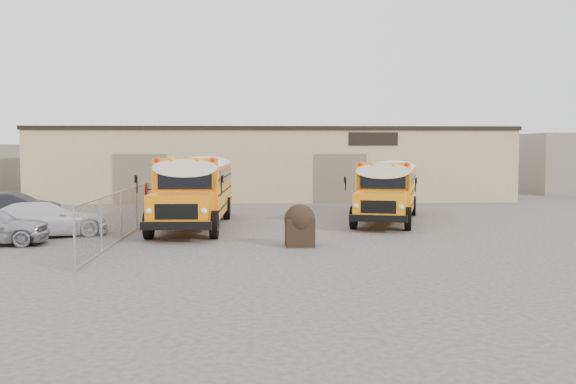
{
  "coord_description": "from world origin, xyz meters",
  "views": [
    {
      "loc": [
        -1.02,
        -23.55,
        3.39
      ],
      "look_at": [
        0.21,
        2.07,
        1.6
      ],
      "focal_mm": 40.0,
      "sensor_mm": 36.0,
      "label": 1
    }
  ],
  "objects_px": {
    "tarp_bundle": "(300,225)",
    "car_white": "(46,219)",
    "car_dark": "(14,207)",
    "school_bus_left": "(210,178)",
    "school_bus_right": "(395,179)"
  },
  "relations": [
    {
      "from": "tarp_bundle",
      "to": "car_white",
      "type": "bearing_deg",
      "value": 163.76
    },
    {
      "from": "school_bus_left",
      "to": "car_white",
      "type": "relative_size",
      "value": 2.27
    },
    {
      "from": "school_bus_right",
      "to": "school_bus_left",
      "type": "bearing_deg",
      "value": -174.08
    },
    {
      "from": "tarp_bundle",
      "to": "car_white",
      "type": "height_order",
      "value": "tarp_bundle"
    },
    {
      "from": "school_bus_right",
      "to": "car_dark",
      "type": "relative_size",
      "value": 2.4
    },
    {
      "from": "car_dark",
      "to": "school_bus_left",
      "type": "bearing_deg",
      "value": -66.41
    },
    {
      "from": "school_bus_right",
      "to": "car_dark",
      "type": "height_order",
      "value": "school_bus_right"
    },
    {
      "from": "school_bus_left",
      "to": "car_white",
      "type": "xyz_separation_m",
      "value": [
        -5.48,
        -9.69,
        -1.08
      ]
    },
    {
      "from": "school_bus_right",
      "to": "tarp_bundle",
      "type": "height_order",
      "value": "school_bus_right"
    },
    {
      "from": "school_bus_left",
      "to": "tarp_bundle",
      "type": "bearing_deg",
      "value": -72.25
    },
    {
      "from": "school_bus_right",
      "to": "car_white",
      "type": "xyz_separation_m",
      "value": [
        -15.71,
        -10.75,
        -0.94
      ]
    },
    {
      "from": "school_bus_right",
      "to": "car_dark",
      "type": "bearing_deg",
      "value": -162.93
    },
    {
      "from": "school_bus_left",
      "to": "car_dark",
      "type": "xyz_separation_m",
      "value": [
        -8.51,
        -4.69,
        -1.08
      ]
    },
    {
      "from": "school_bus_right",
      "to": "tarp_bundle",
      "type": "relative_size",
      "value": 6.7
    },
    {
      "from": "school_bus_left",
      "to": "car_dark",
      "type": "relative_size",
      "value": 2.55
    }
  ]
}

